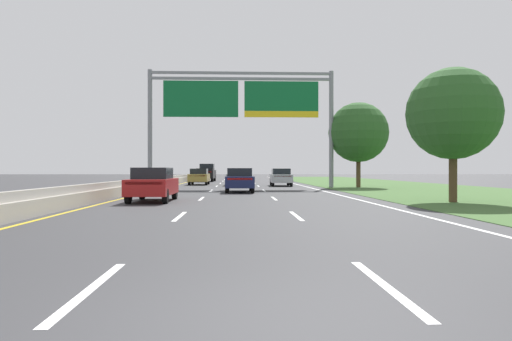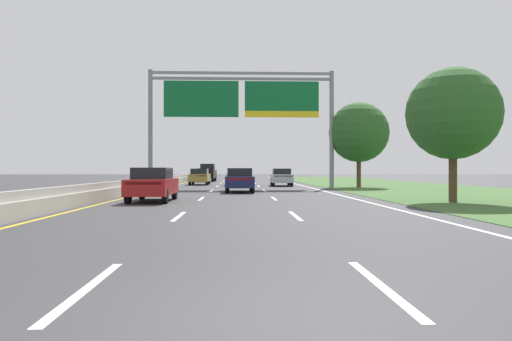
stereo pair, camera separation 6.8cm
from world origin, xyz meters
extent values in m
plane|color=#333335|center=(0.00, 35.00, 0.00)|extent=(220.00, 220.00, 0.00)
cube|color=white|center=(-1.85, 1.50, 0.00)|extent=(0.14, 3.00, 0.01)
cube|color=white|center=(-1.85, 10.50, 0.00)|extent=(0.14, 3.00, 0.01)
cube|color=white|center=(-1.85, 19.50, 0.00)|extent=(0.14, 3.00, 0.01)
cube|color=white|center=(-1.85, 28.50, 0.00)|extent=(0.14, 3.00, 0.01)
cube|color=white|center=(-1.85, 37.50, 0.00)|extent=(0.14, 3.00, 0.01)
cube|color=white|center=(-1.85, 46.50, 0.00)|extent=(0.14, 3.00, 0.01)
cube|color=white|center=(-1.85, 55.50, 0.00)|extent=(0.14, 3.00, 0.01)
cube|color=white|center=(-1.85, 64.50, 0.00)|extent=(0.14, 3.00, 0.01)
cube|color=white|center=(-1.85, 73.50, 0.00)|extent=(0.14, 3.00, 0.01)
cube|color=white|center=(-1.85, 82.50, 0.00)|extent=(0.14, 3.00, 0.01)
cube|color=white|center=(1.85, 1.50, 0.00)|extent=(0.14, 3.00, 0.01)
cube|color=white|center=(1.85, 10.50, 0.00)|extent=(0.14, 3.00, 0.01)
cube|color=white|center=(1.85, 19.50, 0.00)|extent=(0.14, 3.00, 0.01)
cube|color=white|center=(1.85, 28.50, 0.00)|extent=(0.14, 3.00, 0.01)
cube|color=white|center=(1.85, 37.50, 0.00)|extent=(0.14, 3.00, 0.01)
cube|color=white|center=(1.85, 46.50, 0.00)|extent=(0.14, 3.00, 0.01)
cube|color=white|center=(1.85, 55.50, 0.00)|extent=(0.14, 3.00, 0.01)
cube|color=white|center=(1.85, 64.50, 0.00)|extent=(0.14, 3.00, 0.01)
cube|color=white|center=(1.85, 73.50, 0.00)|extent=(0.14, 3.00, 0.01)
cube|color=white|center=(1.85, 82.50, 0.00)|extent=(0.14, 3.00, 0.01)
cube|color=white|center=(5.90, 35.00, 0.00)|extent=(0.16, 106.00, 0.01)
cube|color=gold|center=(-5.90, 35.00, 0.00)|extent=(0.16, 106.00, 0.01)
cube|color=#3D602D|center=(13.95, 35.00, 0.01)|extent=(14.00, 110.00, 0.02)
cube|color=#A8A399|center=(-6.60, 35.00, 0.28)|extent=(0.60, 110.00, 0.55)
cube|color=#A8A399|center=(-6.60, 35.00, 0.70)|extent=(0.25, 110.00, 0.30)
cylinder|color=gray|center=(-7.05, 33.61, 4.76)|extent=(0.36, 0.36, 9.53)
cylinder|color=gray|center=(7.65, 33.61, 4.76)|extent=(0.36, 0.36, 9.53)
cube|color=gray|center=(0.30, 33.61, 9.30)|extent=(14.70, 0.24, 0.20)
cube|color=gray|center=(0.30, 33.61, 8.85)|extent=(14.70, 0.24, 0.20)
cube|color=#0C602D|center=(-2.95, 33.43, 7.17)|extent=(6.00, 0.12, 2.91)
cube|color=#0C602D|center=(3.55, 33.43, 7.42)|extent=(6.00, 0.12, 2.41)
cube|color=yellow|center=(3.55, 33.43, 5.96)|extent=(6.00, 0.12, 0.50)
cube|color=black|center=(-3.84, 53.90, 0.92)|extent=(2.14, 5.45, 1.00)
cube|color=black|center=(-3.82, 54.75, 1.81)|extent=(1.77, 1.94, 0.78)
cube|color=#B21414|center=(-3.91, 51.24, 1.22)|extent=(1.68, 0.12, 0.12)
cube|color=black|center=(-3.88, 52.17, 1.52)|extent=(2.05, 1.99, 0.20)
cylinder|color=black|center=(-4.64, 55.76, 0.42)|extent=(0.32, 0.85, 0.84)
cylinder|color=black|center=(-2.94, 55.72, 0.42)|extent=(0.32, 0.85, 0.84)
cylinder|color=black|center=(-4.73, 52.09, 0.42)|extent=(0.32, 0.85, 0.84)
cylinder|color=black|center=(-3.03, 52.05, 0.42)|extent=(0.32, 0.85, 0.84)
cube|color=#161E47|center=(0.12, 26.36, 0.69)|extent=(1.85, 4.41, 0.72)
cube|color=black|center=(0.12, 26.31, 1.31)|extent=(1.58, 2.31, 0.52)
cube|color=#B21414|center=(0.13, 24.20, 0.91)|extent=(1.53, 0.09, 0.12)
cylinder|color=black|center=(-0.69, 27.85, 0.33)|extent=(0.22, 0.66, 0.66)
cylinder|color=black|center=(0.91, 27.86, 0.33)|extent=(0.22, 0.66, 0.66)
cylinder|color=black|center=(-0.67, 24.86, 0.33)|extent=(0.22, 0.66, 0.66)
cylinder|color=black|center=(0.93, 24.87, 0.33)|extent=(0.22, 0.66, 0.66)
cube|color=#B2B5BA|center=(3.92, 37.86, 0.69)|extent=(1.91, 4.44, 0.72)
cube|color=black|center=(3.92, 37.81, 1.31)|extent=(1.61, 2.33, 0.52)
cube|color=#B21414|center=(3.87, 35.70, 0.91)|extent=(1.53, 0.11, 0.12)
cylinder|color=black|center=(3.15, 39.37, 0.33)|extent=(0.23, 0.66, 0.66)
cylinder|color=black|center=(4.75, 39.34, 0.33)|extent=(0.23, 0.66, 0.66)
cylinder|color=black|center=(3.09, 36.38, 0.33)|extent=(0.23, 0.66, 0.66)
cylinder|color=black|center=(4.69, 36.35, 0.33)|extent=(0.23, 0.66, 0.66)
cube|color=maroon|center=(-3.95, 17.57, 0.69)|extent=(1.82, 4.40, 0.72)
cube|color=black|center=(-3.95, 17.52, 1.31)|extent=(1.57, 2.30, 0.52)
cube|color=#B21414|center=(-3.95, 15.41, 0.91)|extent=(1.53, 0.08, 0.12)
cylinder|color=black|center=(-4.75, 19.07, 0.33)|extent=(0.22, 0.66, 0.66)
cylinder|color=black|center=(-3.15, 19.07, 0.33)|extent=(0.22, 0.66, 0.66)
cylinder|color=black|center=(-4.75, 16.07, 0.33)|extent=(0.22, 0.66, 0.66)
cylinder|color=black|center=(-3.15, 16.07, 0.33)|extent=(0.22, 0.66, 0.66)
cube|color=slate|center=(-0.10, 39.37, 0.69)|extent=(1.87, 4.42, 0.72)
cube|color=black|center=(-0.10, 39.32, 1.31)|extent=(1.59, 2.32, 0.52)
cube|color=#B21414|center=(-0.13, 37.21, 0.91)|extent=(1.53, 0.10, 0.12)
cylinder|color=black|center=(-0.88, 40.88, 0.33)|extent=(0.23, 0.66, 0.66)
cylinder|color=black|center=(0.72, 40.86, 0.33)|extent=(0.23, 0.66, 0.66)
cylinder|color=black|center=(-0.92, 37.89, 0.33)|extent=(0.23, 0.66, 0.66)
cylinder|color=black|center=(0.68, 37.87, 0.33)|extent=(0.23, 0.66, 0.66)
cube|color=#A38438|center=(-3.74, 41.42, 0.69)|extent=(1.85, 4.41, 0.72)
cube|color=black|center=(-3.74, 41.37, 1.31)|extent=(1.58, 2.31, 0.52)
cube|color=#B21414|center=(-3.75, 39.26, 0.91)|extent=(1.53, 0.09, 0.12)
cylinder|color=black|center=(-4.53, 42.92, 0.33)|extent=(0.22, 0.66, 0.66)
cylinder|color=black|center=(-2.93, 42.91, 0.33)|extent=(0.22, 0.66, 0.66)
cylinder|color=black|center=(-4.55, 39.93, 0.33)|extent=(0.22, 0.66, 0.66)
cylinder|color=black|center=(-2.95, 39.92, 0.33)|extent=(0.22, 0.66, 0.66)
cylinder|color=#4C3823|center=(9.67, 16.29, 1.17)|extent=(0.36, 0.36, 2.35)
sphere|color=#285623|center=(9.67, 16.29, 4.00)|extent=(4.13, 4.13, 4.13)
cylinder|color=#4C3823|center=(9.99, 33.99, 1.29)|extent=(0.36, 0.36, 2.59)
sphere|color=#285623|center=(9.99, 33.99, 4.56)|extent=(4.94, 4.94, 4.94)
camera|label=1|loc=(-0.03, -4.39, 1.48)|focal=32.91mm
camera|label=2|loc=(0.03, -4.39, 1.48)|focal=32.91mm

